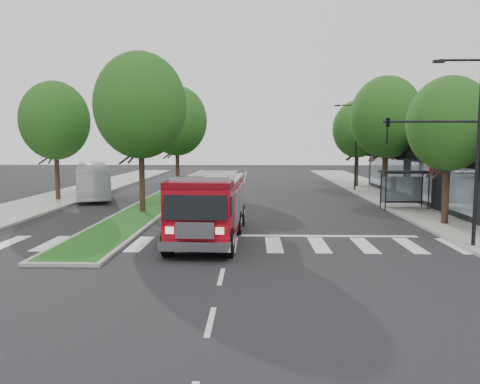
% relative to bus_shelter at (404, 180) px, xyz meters
% --- Properties ---
extents(ground, '(140.00, 140.00, 0.00)m').
position_rel_bus_shelter_xyz_m(ground, '(-11.20, -8.15, -2.04)').
color(ground, black).
rests_on(ground, ground).
extents(sidewalk_right, '(5.00, 80.00, 0.15)m').
position_rel_bus_shelter_xyz_m(sidewalk_right, '(1.30, 1.85, -1.96)').
color(sidewalk_right, gray).
rests_on(sidewalk_right, ground).
extents(sidewalk_left, '(5.00, 80.00, 0.15)m').
position_rel_bus_shelter_xyz_m(sidewalk_left, '(-25.70, 1.85, -1.96)').
color(sidewalk_left, gray).
rests_on(sidewalk_left, ground).
extents(median, '(3.00, 50.00, 0.15)m').
position_rel_bus_shelter_xyz_m(median, '(-17.20, 9.85, -1.96)').
color(median, gray).
rests_on(median, ground).
extents(storefront_row, '(8.00, 30.00, 5.00)m').
position_rel_bus_shelter_xyz_m(storefront_row, '(5.80, 1.85, 0.46)').
color(storefront_row, black).
rests_on(storefront_row, ground).
extents(bus_shelter, '(3.20, 1.60, 2.61)m').
position_rel_bus_shelter_xyz_m(bus_shelter, '(0.00, 0.00, 0.00)').
color(bus_shelter, black).
rests_on(bus_shelter, ground).
extents(tree_right_near, '(4.40, 4.40, 8.05)m').
position_rel_bus_shelter_xyz_m(tree_right_near, '(0.30, -6.15, 3.47)').
color(tree_right_near, black).
rests_on(tree_right_near, ground).
extents(tree_right_mid, '(5.60, 5.60, 9.72)m').
position_rel_bus_shelter_xyz_m(tree_right_mid, '(0.30, 5.85, 4.45)').
color(tree_right_mid, black).
rests_on(tree_right_mid, ground).
extents(tree_right_far, '(5.00, 5.00, 8.73)m').
position_rel_bus_shelter_xyz_m(tree_right_far, '(0.30, 15.85, 3.80)').
color(tree_right_far, black).
rests_on(tree_right_far, ground).
extents(tree_median_near, '(5.80, 5.80, 10.16)m').
position_rel_bus_shelter_xyz_m(tree_median_near, '(-17.20, -2.15, 4.77)').
color(tree_median_near, black).
rests_on(tree_median_near, ground).
extents(tree_median_far, '(5.60, 5.60, 9.72)m').
position_rel_bus_shelter_xyz_m(tree_median_far, '(-17.20, 11.85, 4.45)').
color(tree_median_far, black).
rests_on(tree_median_far, ground).
extents(tree_left_mid, '(5.20, 5.20, 9.16)m').
position_rel_bus_shelter_xyz_m(tree_left_mid, '(-25.20, 3.85, 4.12)').
color(tree_left_mid, black).
rests_on(tree_left_mid, ground).
extents(streetlight_right_near, '(4.08, 0.22, 8.00)m').
position_rel_bus_shelter_xyz_m(streetlight_right_near, '(-1.59, -11.65, 2.63)').
color(streetlight_right_near, black).
rests_on(streetlight_right_near, ground).
extents(streetlight_right_far, '(2.11, 0.20, 8.00)m').
position_rel_bus_shelter_xyz_m(streetlight_right_far, '(-0.85, 11.85, 2.44)').
color(streetlight_right_far, black).
rests_on(streetlight_right_far, ground).
extents(fire_engine, '(3.15, 9.27, 3.18)m').
position_rel_bus_shelter_xyz_m(fire_engine, '(-12.15, -9.87, -0.52)').
color(fire_engine, '#65050D').
rests_on(fire_engine, ground).
extents(city_bus, '(5.72, 10.44, 2.85)m').
position_rel_bus_shelter_xyz_m(city_bus, '(-23.20, 5.98, -0.61)').
color(city_bus, silver).
rests_on(city_bus, ground).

